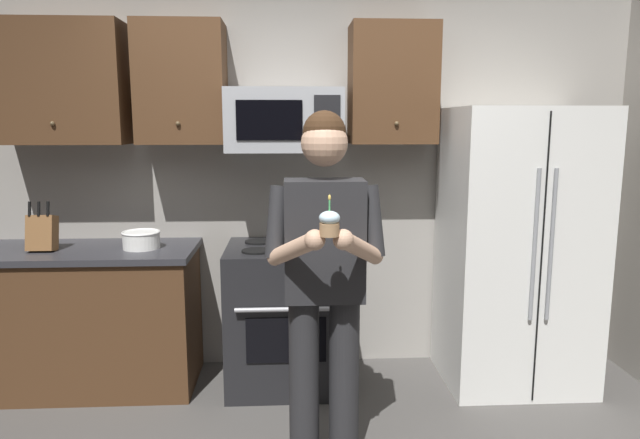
% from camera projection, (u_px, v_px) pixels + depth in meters
% --- Properties ---
extents(wall_back, '(4.40, 0.10, 2.60)m').
position_uv_depth(wall_back, '(307.00, 181.00, 4.00)').
color(wall_back, gray).
rests_on(wall_back, ground).
extents(oven_range, '(0.76, 0.70, 0.93)m').
position_uv_depth(oven_range, '(286.00, 315.00, 3.75)').
color(oven_range, black).
rests_on(oven_range, ground).
extents(microwave, '(0.74, 0.41, 0.40)m').
position_uv_depth(microwave, '(284.00, 120.00, 3.66)').
color(microwave, '#9EA0A5').
extents(refrigerator, '(0.90, 0.75, 1.80)m').
position_uv_depth(refrigerator, '(517.00, 248.00, 3.72)').
color(refrigerator, white).
rests_on(refrigerator, ground).
extents(cabinet_row_upper, '(2.78, 0.36, 0.76)m').
position_uv_depth(cabinet_row_upper, '(194.00, 84.00, 3.64)').
color(cabinet_row_upper, '#4C301C').
extents(counter_left, '(1.44, 0.66, 0.92)m').
position_uv_depth(counter_left, '(85.00, 318.00, 3.70)').
color(counter_left, '#4C301C').
rests_on(counter_left, ground).
extents(knife_block, '(0.16, 0.15, 0.32)m').
position_uv_depth(knife_block, '(42.00, 233.00, 3.54)').
color(knife_block, brown).
rests_on(knife_block, counter_left).
extents(bowl_large_white, '(0.24, 0.24, 0.11)m').
position_uv_depth(bowl_large_white, '(141.00, 239.00, 3.62)').
color(bowl_large_white, white).
rests_on(bowl_large_white, counter_left).
extents(person, '(0.60, 0.48, 1.76)m').
position_uv_depth(person, '(324.00, 272.00, 2.75)').
color(person, '#262628').
rests_on(person, ground).
extents(cupcake, '(0.09, 0.09, 0.17)m').
position_uv_depth(cupcake, '(329.00, 223.00, 2.38)').
color(cupcake, '#A87F56').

